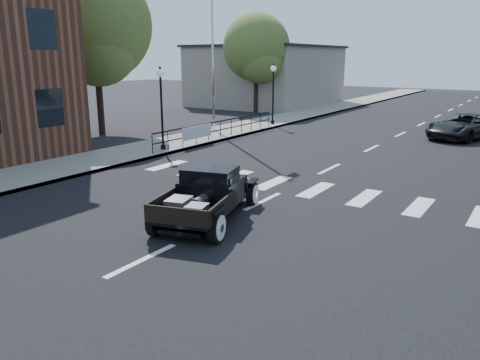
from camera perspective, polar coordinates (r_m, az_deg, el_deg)
The scene contains 14 objects.
ground at distance 12.30m, azimuth -1.95°, elevation -5.02°, with size 120.00×120.00×0.00m, color black.
road at distance 25.68m, azimuth 17.82°, elevation 4.71°, with size 14.00×80.00×0.02m, color black.
road_markings at distance 20.98m, azimuth 14.03°, elevation 2.84°, with size 12.00×60.00×0.06m, color silver, non-canonical shape.
sidewalk_left at distance 29.08m, azimuth 1.45°, elevation 6.62°, with size 3.00×80.00×0.15m, color gray.
low_building_left at distance 43.31m, azimuth 3.32°, elevation 12.48°, with size 10.00×12.00×5.00m, color gray.
railing at distance 24.22m, azimuth -2.42°, elevation 6.37°, with size 0.08×10.00×1.00m, color black, non-canonical shape.
banner at distance 22.63m, azimuth -5.22°, elevation 5.22°, with size 0.04×2.20×0.60m, color silver, non-canonical shape.
lamp_post_b at distance 21.17m, azimuth -9.53°, elevation 8.61°, with size 0.36×0.36×3.66m, color black, non-canonical shape.
lamp_post_c at distance 29.27m, azimuth 4.05°, elevation 10.40°, with size 0.36×0.36×3.66m, color black, non-canonical shape.
flagpole at distance 26.83m, azimuth -3.42°, elevation 20.20°, with size 0.12×0.12×13.18m, color silver.
big_tree_near at distance 27.08m, azimuth -17.12°, elevation 14.69°, with size 6.05×6.05×8.89m, color #4D6129, non-canonical shape.
big_tree_far at distance 36.85m, azimuth 1.99°, elevation 14.03°, with size 5.08×5.08×7.47m, color #4D6129, non-canonical shape.
hotrod_pickup at distance 12.18m, azimuth -3.95°, elevation -1.76°, with size 1.90×4.08×1.41m, color black, non-canonical shape.
second_car at distance 27.29m, azimuth 25.63°, elevation 5.90°, with size 2.18×4.73×1.31m, color black.
Camera 1 is at (6.71, -9.44, 4.15)m, focal length 35.00 mm.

